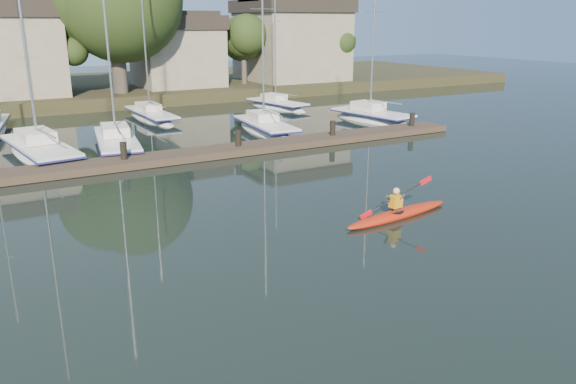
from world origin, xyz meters
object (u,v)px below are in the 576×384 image
sailboat_1 (41,160)px  sailboat_2 (118,151)px  sailboat_7 (277,110)px  kayak (398,212)px  dock (184,155)px  sailboat_3 (265,134)px  sailboat_6 (151,121)px  sailboat_4 (372,124)px

sailboat_1 → sailboat_2: size_ratio=1.02×
sailboat_1 → sailboat_7: sailboat_1 is taller
kayak → dock: size_ratio=0.15×
sailboat_2 → sailboat_3: size_ratio=1.15×
kayak → sailboat_6: bearing=86.3°
kayak → sailboat_1: bearing=113.9°
sailboat_6 → sailboat_7: sailboat_6 is taller
sailboat_3 → sailboat_4: (8.37, -0.17, -0.02)m
sailboat_3 → sailboat_6: (-4.90, 8.36, 0.03)m
sailboat_4 → sailboat_6: sailboat_6 is taller
sailboat_1 → dock: bearing=-42.9°
kayak → sailboat_6: (-1.50, 25.21, -0.35)m
sailboat_3 → kayak: bearing=-96.0°
kayak → sailboat_4: 20.41m
dock → sailboat_6: sailboat_6 is taller
dock → sailboat_4: sailboat_4 is taller
sailboat_1 → sailboat_4: size_ratio=1.18×
sailboat_3 → dock: bearing=-140.8°
sailboat_4 → sailboat_7: sailboat_4 is taller
sailboat_1 → sailboat_2: (3.93, 0.07, 0.02)m
sailboat_2 → sailboat_7: bearing=39.3°
kayak → sailboat_7: bearing=63.6°
sailboat_6 → sailboat_2: bearing=-119.1°
kayak → sailboat_3: bearing=71.5°
dock → sailboat_3: (7.03, 4.70, -0.40)m
sailboat_2 → sailboat_4: (17.72, 0.12, -0.02)m
sailboat_2 → sailboat_3: (9.36, 0.29, -0.01)m
sailboat_2 → sailboat_6: (4.46, 8.65, 0.02)m
sailboat_3 → sailboat_6: bearing=125.8°
sailboat_1 → sailboat_4: 21.65m
dock → sailboat_3: size_ratio=2.64×
dock → sailboat_1: 7.63m
kayak → sailboat_6: sailboat_6 is taller
kayak → sailboat_3: (3.39, 16.85, -0.38)m
kayak → sailboat_3: 17.19m
sailboat_1 → sailboat_4: bearing=-7.7°
sailboat_1 → sailboat_4: (21.65, 0.19, -0.00)m
kayak → sailboat_2: sailboat_2 is taller
kayak → sailboat_2: size_ratio=0.34×
sailboat_6 → sailboat_7: 10.40m
dock → sailboat_7: size_ratio=2.93×
sailboat_2 → sailboat_7: 17.29m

